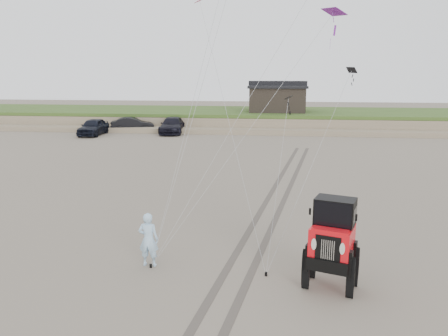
{
  "coord_description": "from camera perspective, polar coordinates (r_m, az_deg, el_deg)",
  "views": [
    {
      "loc": [
        1.89,
        -12.54,
        6.06
      ],
      "look_at": [
        0.04,
        3.0,
        2.6
      ],
      "focal_mm": 35.0,
      "sensor_mm": 36.0,
      "label": 1
    }
  ],
  "objects": [
    {
      "name": "ground",
      "position": [
        14.06,
        -1.66,
        -13.08
      ],
      "size": [
        160.0,
        160.0,
        0.0
      ],
      "primitive_type": "plane",
      "color": "#6B6054",
      "rests_on": "ground"
    },
    {
      "name": "dune_ridge",
      "position": [
        50.35,
        4.62,
        6.44
      ],
      "size": [
        160.0,
        14.25,
        1.73
      ],
      "color": "#7A6B54",
      "rests_on": "ground"
    },
    {
      "name": "cabin",
      "position": [
        49.62,
        6.99,
        9.1
      ],
      "size": [
        6.4,
        5.4,
        3.35
      ],
      "color": "black",
      "rests_on": "dune_ridge"
    },
    {
      "name": "truck_a",
      "position": [
        44.63,
        -16.7,
        5.18
      ],
      "size": [
        2.09,
        4.82,
        1.62
      ],
      "primitive_type": "imported",
      "rotation": [
        0.0,
        0.0,
        0.04
      ],
      "color": "black",
      "rests_on": "ground"
    },
    {
      "name": "truck_b",
      "position": [
        46.56,
        -11.84,
        5.61
      ],
      "size": [
        4.66,
        2.67,
        1.45
      ],
      "primitive_type": "imported",
      "rotation": [
        0.0,
        0.0,
        1.84
      ],
      "color": "black",
      "rests_on": "ground"
    },
    {
      "name": "truck_c",
      "position": [
        44.43,
        -6.77,
        5.55
      ],
      "size": [
        2.69,
        5.58,
        1.57
      ],
      "primitive_type": "imported",
      "rotation": [
        0.0,
        0.0,
        0.09
      ],
      "color": "black",
      "rests_on": "ground"
    },
    {
      "name": "jeep",
      "position": [
        12.89,
        13.85,
        -10.8
      ],
      "size": [
        4.07,
        6.1,
        2.09
      ],
      "primitive_type": null,
      "rotation": [
        0.0,
        0.0,
        -0.32
      ],
      "color": "red",
      "rests_on": "ground"
    },
    {
      "name": "man",
      "position": [
        14.16,
        -9.84,
        -9.19
      ],
      "size": [
        0.65,
        0.43,
        1.76
      ],
      "primitive_type": "imported",
      "rotation": [
        0.0,
        0.0,
        3.13
      ],
      "color": "#8DBEDA",
      "rests_on": "ground"
    },
    {
      "name": "stake_main",
      "position": [
        14.32,
        -9.54,
        -12.49
      ],
      "size": [
        0.08,
        0.08,
        0.12
      ],
      "primitive_type": "cylinder",
      "color": "black",
      "rests_on": "ground"
    },
    {
      "name": "stake_aux",
      "position": [
        13.67,
        5.51,
        -13.62
      ],
      "size": [
        0.08,
        0.08,
        0.12
      ],
      "primitive_type": "cylinder",
      "color": "black",
      "rests_on": "ground"
    },
    {
      "name": "tire_tracks",
      "position": [
        21.42,
        6.81,
        -4.05
      ],
      "size": [
        5.22,
        29.74,
        0.01
      ],
      "color": "#4C443D",
      "rests_on": "ground"
    }
  ]
}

